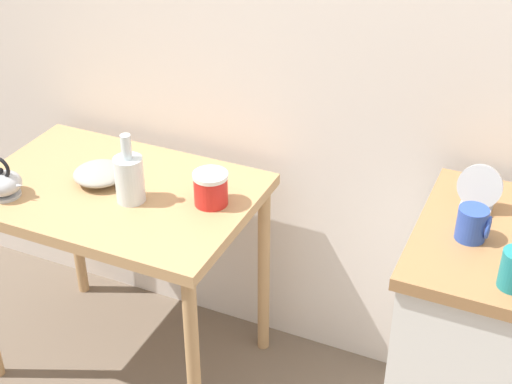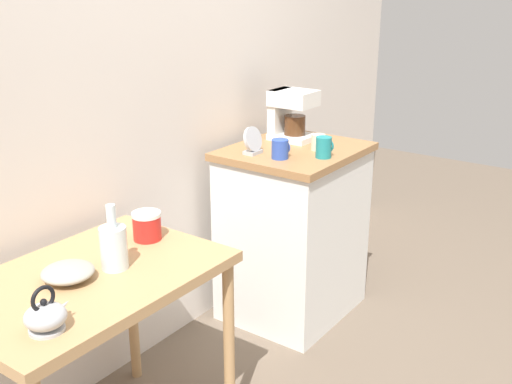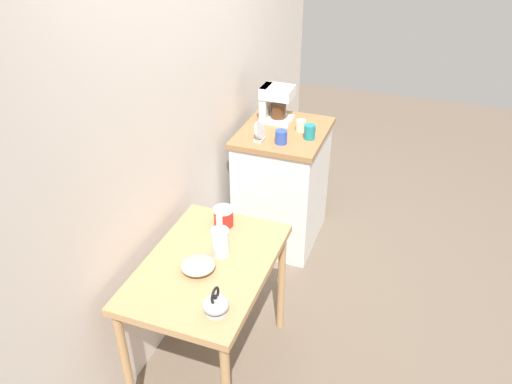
# 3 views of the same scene
# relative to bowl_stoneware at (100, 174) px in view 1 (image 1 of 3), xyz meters

# --- Properties ---
(wooden_table) EXTENTS (0.92, 0.62, 0.77)m
(wooden_table) POSITION_rel_bowl_stoneware_xyz_m (0.06, -0.02, -0.13)
(wooden_table) COLOR tan
(wooden_table) RESTS_ON ground_plane
(bowl_stoneware) EXTENTS (0.17, 0.17, 0.06)m
(bowl_stoneware) POSITION_rel_bowl_stoneware_xyz_m (0.00, 0.00, 0.00)
(bowl_stoneware) COLOR #9E998C
(bowl_stoneware) RESTS_ON wooden_table
(teakettle) EXTENTS (0.15, 0.12, 0.14)m
(teakettle) POSITION_rel_bowl_stoneware_xyz_m (-0.23, -0.20, 0.02)
(teakettle) COLOR #B2B5BA
(teakettle) RESTS_ON wooden_table
(glass_carafe_vase) EXTENTS (0.09, 0.09, 0.23)m
(glass_carafe_vase) POSITION_rel_bowl_stoneware_xyz_m (0.15, -0.05, 0.05)
(glass_carafe_vase) COLOR silver
(glass_carafe_vase) RESTS_ON wooden_table
(canister_enamel) EXTENTS (0.11, 0.11, 0.11)m
(canister_enamel) POSITION_rel_bowl_stoneware_xyz_m (0.40, 0.03, 0.02)
(canister_enamel) COLOR red
(canister_enamel) RESTS_ON wooden_table
(mug_blue) EXTENTS (0.09, 0.08, 0.09)m
(mug_blue) POSITION_rel_bowl_stoneware_xyz_m (1.20, -0.04, 0.16)
(mug_blue) COLOR #2D4CAD
(mug_blue) RESTS_ON kitchen_counter
(table_clock) EXTENTS (0.12, 0.06, 0.13)m
(table_clock) POSITION_rel_bowl_stoneware_xyz_m (1.19, 0.11, 0.17)
(table_clock) COLOR #B2B5BA
(table_clock) RESTS_ON kitchen_counter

